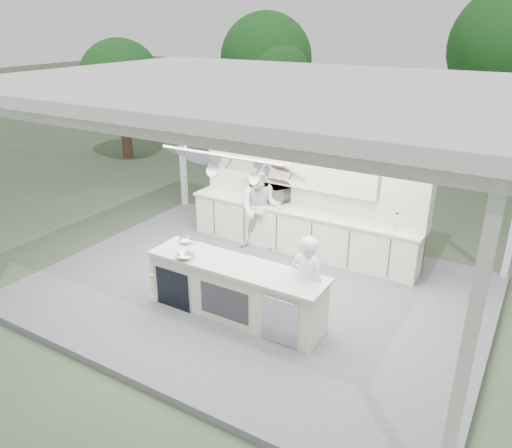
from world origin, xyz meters
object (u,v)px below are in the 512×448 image
Objects in this scene: back_counter at (300,230)px; sous_chef at (260,208)px; demo_island at (235,290)px; head_chef at (307,285)px.

back_counter is 0.97m from sous_chef.
demo_island is 1.89× the size of head_chef.
demo_island is at bearing -85.56° from sous_chef.
sous_chef is (-0.96, 2.46, 0.46)m from demo_island.
head_chef is 0.88× the size of sous_chef.
demo_island is 1.66× the size of sous_chef.
sous_chef is at bearing 111.23° from demo_island.
back_counter is at bearing -51.55° from head_chef.
sous_chef is at bearing -155.78° from back_counter.
head_chef is 3.12m from sous_chef.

